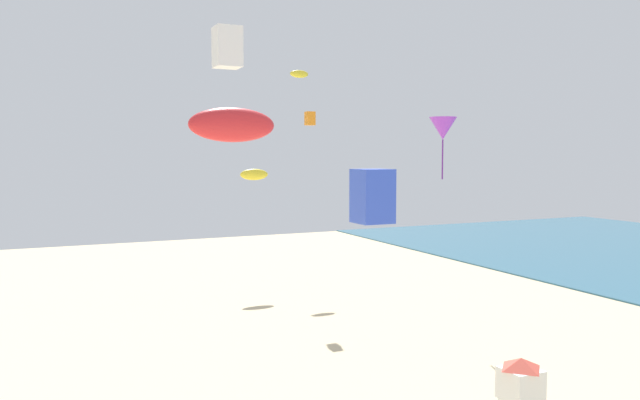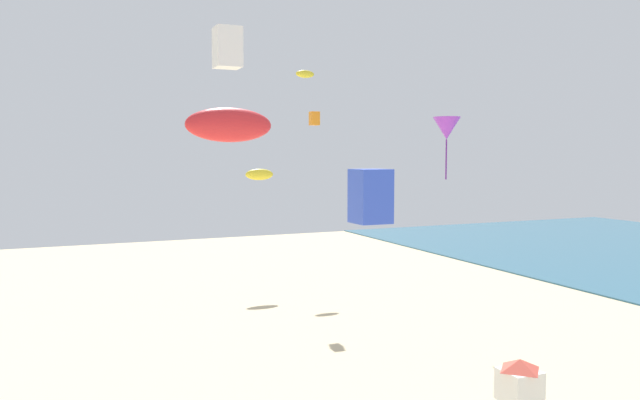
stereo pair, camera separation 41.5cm
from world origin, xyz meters
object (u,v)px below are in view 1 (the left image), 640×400
(lifeguard_stand, at_px, (521,380))
(kite_red_parafoil, at_px, (232,125))
(kite_yellow_parafoil_2, at_px, (299,74))
(kite_white_box, at_px, (227,47))
(kite_yellow_parafoil, at_px, (254,175))
(kite_orange_box, at_px, (310,118))
(kite_blue_box, at_px, (372,196))
(kite_purple_delta, at_px, (443,128))

(lifeguard_stand, relative_size, kite_red_parafoil, 1.02)
(kite_yellow_parafoil_2, xyz_separation_m, kite_red_parafoil, (-13.17, -26.40, -5.25))
(lifeguard_stand, height_order, kite_white_box, kite_white_box)
(kite_yellow_parafoil, relative_size, kite_orange_box, 2.40)
(kite_yellow_parafoil_2, bearing_deg, kite_blue_box, -108.10)
(kite_blue_box, bearing_deg, lifeguard_stand, -29.46)
(kite_yellow_parafoil_2, relative_size, kite_orange_box, 1.80)
(kite_orange_box, relative_size, kite_white_box, 0.57)
(kite_blue_box, relative_size, kite_yellow_parafoil_2, 1.15)
(kite_orange_box, bearing_deg, kite_blue_box, -107.71)
(kite_purple_delta, xyz_separation_m, kite_orange_box, (-4.03, 7.91, 0.84))
(kite_yellow_parafoil_2, height_order, kite_white_box, kite_yellow_parafoil_2)
(kite_blue_box, height_order, kite_orange_box, kite_orange_box)
(lifeguard_stand, xyz_separation_m, kite_blue_box, (-4.08, 2.31, 5.78))
(kite_blue_box, distance_m, kite_purple_delta, 13.93)
(lifeguard_stand, relative_size, kite_purple_delta, 0.79)
(kite_blue_box, relative_size, kite_white_box, 1.17)
(kite_yellow_parafoil, relative_size, kite_white_box, 1.36)
(lifeguard_stand, height_order, kite_blue_box, kite_blue_box)
(kite_purple_delta, relative_size, kite_red_parafoil, 1.28)
(kite_yellow_parafoil, relative_size, kite_yellow_parafoil_2, 1.34)
(kite_purple_delta, bearing_deg, kite_red_parafoil, -145.81)
(kite_blue_box, xyz_separation_m, kite_orange_box, (5.62, 17.59, 3.52))
(kite_purple_delta, bearing_deg, kite_white_box, -160.12)
(kite_blue_box, xyz_separation_m, kite_purple_delta, (9.65, 9.68, 2.67))
(kite_red_parafoil, xyz_separation_m, kite_white_box, (1.35, 4.99, 3.04))
(kite_yellow_parafoil_2, height_order, kite_orange_box, kite_yellow_parafoil_2)
(kite_blue_box, distance_m, kite_white_box, 7.89)
(kite_orange_box, bearing_deg, kite_purple_delta, -62.99)
(kite_purple_delta, height_order, kite_white_box, kite_white_box)
(kite_orange_box, bearing_deg, kite_yellow_parafoil, 105.73)
(kite_red_parafoil, bearing_deg, lifeguard_stand, -15.34)
(kite_red_parafoil, distance_m, kite_orange_box, 20.31)
(kite_red_parafoil, distance_m, kite_white_box, 5.99)
(lifeguard_stand, bearing_deg, kite_yellow_parafoil_2, 69.88)
(kite_yellow_parafoil, bearing_deg, kite_orange_box, -74.27)
(kite_yellow_parafoil, distance_m, kite_white_box, 20.34)
(kite_purple_delta, distance_m, kite_yellow_parafoil, 15.04)
(kite_red_parafoil, bearing_deg, kite_white_box, 74.89)
(kite_yellow_parafoil_2, bearing_deg, kite_white_box, -118.91)
(kite_blue_box, height_order, kite_yellow_parafoil_2, kite_yellow_parafoil_2)
(lifeguard_stand, xyz_separation_m, kite_yellow_parafoil, (-0.09, 25.67, 5.77))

